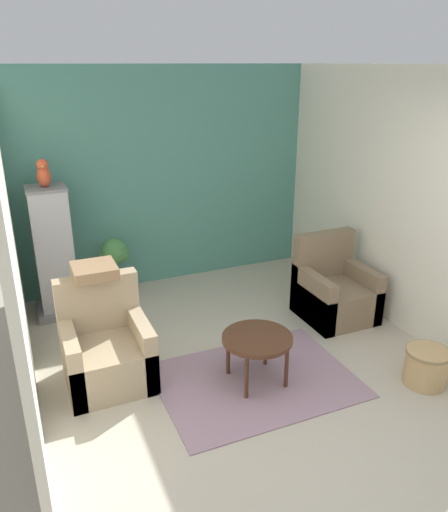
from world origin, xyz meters
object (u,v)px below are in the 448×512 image
(birdcage, at_px, (54,254))
(wicker_basket, at_px, (426,366))
(armchair_right, at_px, (334,292))
(potted_plant, at_px, (115,262))
(armchair_left, at_px, (106,351))
(parrot, at_px, (43,174))
(coffee_table, at_px, (257,341))

(birdcage, height_order, wicker_basket, birdcage)
(armchair_right, relative_size, potted_plant, 1.21)
(armchair_left, xyz_separation_m, parrot, (-0.24, 1.53, 1.30))
(armchair_right, relative_size, birdcage, 0.63)
(armchair_right, height_order, parrot, parrot)
(parrot, height_order, potted_plant, parrot)
(armchair_left, relative_size, parrot, 3.03)
(wicker_basket, bearing_deg, parrot, 135.97)
(parrot, relative_size, wicker_basket, 0.78)
(potted_plant, distance_m, wicker_basket, 3.54)
(coffee_table, relative_size, potted_plant, 0.82)
(birdcage, distance_m, parrot, 0.89)
(wicker_basket, bearing_deg, potted_plant, 126.96)
(armchair_right, height_order, wicker_basket, armchair_right)
(parrot, bearing_deg, birdcage, -90.00)
(coffee_table, bearing_deg, armchair_right, 29.70)
(coffee_table, height_order, potted_plant, potted_plant)
(coffee_table, bearing_deg, wicker_basket, -24.66)
(coffee_table, height_order, armchair_right, armchair_right)
(parrot, xyz_separation_m, potted_plant, (0.68, 0.12, -1.13))
(coffee_table, height_order, birdcage, birdcage)
(armchair_left, relative_size, birdcage, 0.63)
(coffee_table, bearing_deg, potted_plant, 109.25)
(birdcage, xyz_separation_m, wicker_basket, (2.80, -2.70, -0.53))
(wicker_basket, bearing_deg, armchair_right, 90.33)
(armchair_left, distance_m, parrot, 2.02)
(coffee_table, bearing_deg, armchair_left, 155.24)
(armchair_left, bearing_deg, birdcage, 98.92)
(coffee_table, height_order, parrot, parrot)
(birdcage, bearing_deg, armchair_right, -25.19)
(armchair_right, relative_size, wicker_basket, 2.37)
(potted_plant, bearing_deg, wicker_basket, -53.04)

